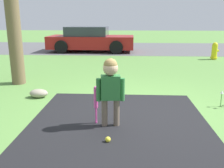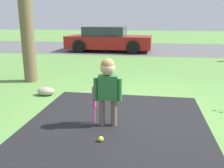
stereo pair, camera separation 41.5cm
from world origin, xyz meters
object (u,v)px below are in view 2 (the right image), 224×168
at_px(sports_ball, 101,139).
at_px(parked_car, 108,40).
at_px(baseball_bat, 94,99).
at_px(child, 108,83).

distance_m(sports_ball, parked_car, 9.56).
height_order(baseball_bat, parked_car, parked_car).
bearing_deg(parked_car, baseball_bat, -80.23).
height_order(sports_ball, parked_car, parked_car).
xyz_separation_m(baseball_bat, parked_car, (-1.32, 8.80, 0.19)).
bearing_deg(sports_ball, baseball_bat, 110.61).
xyz_separation_m(child, parked_car, (-1.55, 8.88, -0.10)).
relative_size(child, parked_car, 0.25).
bearing_deg(child, baseball_bat, 155.51).
xyz_separation_m(child, sports_ball, (-0.00, -0.54, -0.65)).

